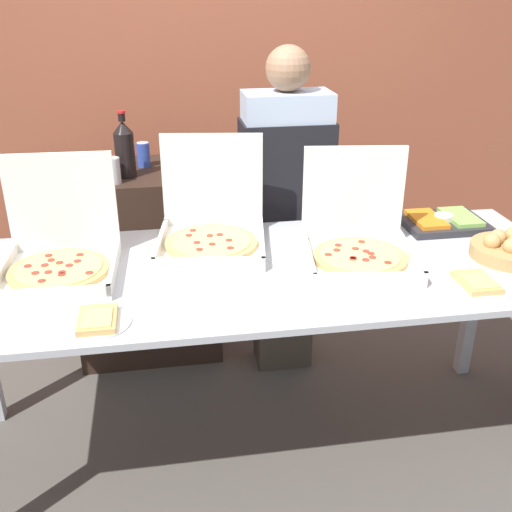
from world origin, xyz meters
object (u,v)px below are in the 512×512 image
soda_can_colored (143,154)px  paper_plate_front_center (98,320)px  pizza_box_far_right (358,241)px  bread_basket (509,249)px  pizza_box_near_right (60,253)px  soda_bottle (124,149)px  person_server_vest (285,201)px  pizza_box_near_left (212,227)px  paper_plate_front_left (477,284)px  soda_can_silver (113,170)px  veggie_tray (443,221)px

soda_can_colored → paper_plate_front_center: bearing=-96.2°
pizza_box_far_right → bread_basket: bearing=-0.5°
pizza_box_near_right → soda_bottle: size_ratio=1.38×
paper_plate_front_center → person_server_vest: 1.27m
pizza_box_near_left → paper_plate_front_center: bearing=-118.2°
paper_plate_front_left → soda_bottle: bearing=137.7°
pizza_box_near_left → paper_plate_front_center: 0.71m
paper_plate_front_center → soda_can_silver: soda_can_silver is taller
pizza_box_far_right → paper_plate_front_left: (0.35, -0.29, -0.06)m
bread_basket → person_server_vest: size_ratio=0.18×
veggie_tray → soda_can_silver: soda_can_silver is taller
pizza_box_far_right → veggie_tray: (0.48, 0.26, -0.05)m
paper_plate_front_left → bread_basket: 0.32m
paper_plate_front_center → soda_can_colored: bearing=83.8°
bread_basket → soda_can_silver: (-1.54, 0.83, 0.14)m
paper_plate_front_center → soda_can_silver: size_ratio=1.70×
soda_can_colored → person_server_vest: (0.66, -0.37, -0.16)m
bread_basket → pizza_box_far_right: bearing=171.9°
pizza_box_near_right → veggie_tray: pizza_box_near_right is taller
soda_bottle → pizza_box_far_right: bearing=-43.0°
veggie_tray → soda_bottle: size_ratio=1.11×
veggie_tray → pizza_box_far_right: bearing=-151.3°
pizza_box_near_right → paper_plate_front_left: size_ratio=1.81×
paper_plate_front_left → veggie_tray: veggie_tray is taller
soda_can_silver → pizza_box_near_right: bearing=-104.1°
pizza_box_far_right → person_server_vest: bearing=111.1°
veggie_tray → person_server_vest: person_server_vest is taller
soda_can_silver → person_server_vest: 0.82m
soda_can_colored → soda_can_silver: bearing=-117.6°
paper_plate_front_left → soda_can_silver: 1.67m
soda_bottle → person_server_vest: 0.81m
paper_plate_front_left → soda_bottle: (-1.25, 1.13, 0.25)m
pizza_box_far_right → person_server_vest: person_server_vest is taller
paper_plate_front_left → bread_basket: bearing=41.1°
veggie_tray → person_server_vest: bearing=149.4°
paper_plate_front_left → paper_plate_front_center: size_ratio=1.16×
veggie_tray → soda_can_colored: (-1.30, 0.74, 0.16)m
veggie_tray → pizza_box_near_right: bearing=-173.1°
pizza_box_near_left → soda_can_colored: (-0.27, 0.78, 0.11)m
paper_plate_front_left → person_server_vest: 1.06m
veggie_tray → bread_basket: 0.36m
bread_basket → person_server_vest: bearing=135.8°
pizza_box_near_right → person_server_vest: (0.97, 0.57, -0.05)m
soda_bottle → soda_can_colored: (0.08, 0.16, -0.08)m
pizza_box_near_left → person_server_vest: person_server_vest is taller
soda_bottle → person_server_vest: person_server_vest is taller
pizza_box_near_right → soda_can_silver: bearing=77.8°
pizza_box_far_right → soda_bottle: 1.25m
soda_can_colored → pizza_box_near_right: bearing=-108.1°
pizza_box_far_right → bread_basket: size_ratio=1.60×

